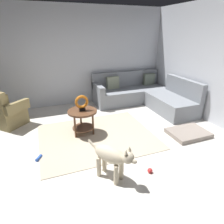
{
  "coord_description": "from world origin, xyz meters",
  "views": [
    {
      "loc": [
        -0.8,
        -2.7,
        2.04
      ],
      "look_at": [
        0.45,
        0.6,
        0.55
      ],
      "focal_mm": 30.91,
      "sensor_mm": 36.0,
      "label": 1
    }
  ],
  "objects_px": {
    "dog_toy_rope": "(39,158)",
    "dog_toy_ball": "(150,171)",
    "dog": "(112,157)",
    "sectional_couch": "(144,95)",
    "side_table": "(83,116)",
    "dog_bed_mat": "(188,133)",
    "torus_sculpture": "(82,103)",
    "armchair": "(6,113)"
  },
  "relations": [
    {
      "from": "dog_toy_rope",
      "to": "dog_toy_ball",
      "type": "bearing_deg",
      "value": -31.22
    },
    {
      "from": "dog",
      "to": "dog_toy_ball",
      "type": "height_order",
      "value": "dog"
    },
    {
      "from": "sectional_couch",
      "to": "dog_toy_ball",
      "type": "xyz_separation_m",
      "value": [
        -1.38,
        -2.69,
        -0.25
      ]
    },
    {
      "from": "side_table",
      "to": "dog_toy_ball",
      "type": "xyz_separation_m",
      "value": [
        0.69,
        -1.58,
        -0.38
      ]
    },
    {
      "from": "dog_bed_mat",
      "to": "dog",
      "type": "xyz_separation_m",
      "value": [
        -1.97,
        -0.65,
        0.33
      ]
    },
    {
      "from": "dog_bed_mat",
      "to": "dog",
      "type": "height_order",
      "value": "dog"
    },
    {
      "from": "side_table",
      "to": "dog",
      "type": "xyz_separation_m",
      "value": [
        0.1,
        -1.48,
        -0.04
      ]
    },
    {
      "from": "side_table",
      "to": "torus_sculpture",
      "type": "bearing_deg",
      "value": 0.0
    },
    {
      "from": "sectional_couch",
      "to": "dog",
      "type": "height_order",
      "value": "sectional_couch"
    },
    {
      "from": "armchair",
      "to": "dog_toy_rope",
      "type": "relative_size",
      "value": 6.45
    },
    {
      "from": "armchair",
      "to": "dog_toy_ball",
      "type": "relative_size",
      "value": 12.35
    },
    {
      "from": "side_table",
      "to": "dog",
      "type": "relative_size",
      "value": 0.82
    },
    {
      "from": "armchair",
      "to": "torus_sculpture",
      "type": "xyz_separation_m",
      "value": [
        1.54,
        -1.0,
        0.39
      ]
    },
    {
      "from": "torus_sculpture",
      "to": "dog_toy_ball",
      "type": "bearing_deg",
      "value": -66.51
    },
    {
      "from": "dog_bed_mat",
      "to": "dog_toy_ball",
      "type": "xyz_separation_m",
      "value": [
        -1.38,
        -0.74,
        -0.0
      ]
    },
    {
      "from": "dog",
      "to": "dog_toy_ball",
      "type": "relative_size",
      "value": 9.1
    },
    {
      "from": "armchair",
      "to": "dog_toy_ball",
      "type": "distance_m",
      "value": 3.42
    },
    {
      "from": "side_table",
      "to": "dog_bed_mat",
      "type": "height_order",
      "value": "side_table"
    },
    {
      "from": "sectional_couch",
      "to": "side_table",
      "type": "distance_m",
      "value": 2.35
    },
    {
      "from": "dog_toy_ball",
      "to": "dog_toy_rope",
      "type": "relative_size",
      "value": 0.52
    },
    {
      "from": "dog",
      "to": "dog_toy_rope",
      "type": "distance_m",
      "value": 1.39
    },
    {
      "from": "dog_bed_mat",
      "to": "sectional_couch",
      "type": "bearing_deg",
      "value": 89.84
    },
    {
      "from": "side_table",
      "to": "dog_toy_ball",
      "type": "distance_m",
      "value": 1.76
    },
    {
      "from": "side_table",
      "to": "dog",
      "type": "height_order",
      "value": "dog"
    },
    {
      "from": "dog_toy_rope",
      "to": "dog_bed_mat",
      "type": "bearing_deg",
      "value": -4.42
    },
    {
      "from": "torus_sculpture",
      "to": "dog_toy_ball",
      "type": "xyz_separation_m",
      "value": [
        0.69,
        -1.58,
        -0.67
      ]
    },
    {
      "from": "side_table",
      "to": "dog_toy_rope",
      "type": "relative_size",
      "value": 3.91
    },
    {
      "from": "side_table",
      "to": "dog_toy_rope",
      "type": "bearing_deg",
      "value": -146.97
    },
    {
      "from": "sectional_couch",
      "to": "armchair",
      "type": "xyz_separation_m",
      "value": [
        -3.61,
        -0.11,
        0.03
      ]
    },
    {
      "from": "torus_sculpture",
      "to": "dog",
      "type": "bearing_deg",
      "value": -86.26
    },
    {
      "from": "side_table",
      "to": "armchair",
      "type": "bearing_deg",
      "value": 147.06
    },
    {
      "from": "dog_toy_rope",
      "to": "sectional_couch",
      "type": "bearing_deg",
      "value": 29.75
    },
    {
      "from": "sectional_couch",
      "to": "armchair",
      "type": "relative_size",
      "value": 2.27
    },
    {
      "from": "side_table",
      "to": "dog_bed_mat",
      "type": "distance_m",
      "value": 2.25
    },
    {
      "from": "sectional_couch",
      "to": "dog_toy_ball",
      "type": "bearing_deg",
      "value": -117.23
    },
    {
      "from": "side_table",
      "to": "sectional_couch",
      "type": "bearing_deg",
      "value": 28.21
    },
    {
      "from": "armchair",
      "to": "dog",
      "type": "distance_m",
      "value": 2.97
    },
    {
      "from": "dog_toy_ball",
      "to": "torus_sculpture",
      "type": "bearing_deg",
      "value": 113.49
    },
    {
      "from": "dog_toy_ball",
      "to": "dog_toy_rope",
      "type": "xyz_separation_m",
      "value": [
        -1.61,
        0.98,
        -0.02
      ]
    },
    {
      "from": "dog_bed_mat",
      "to": "armchair",
      "type": "bearing_deg",
      "value": 153.07
    },
    {
      "from": "side_table",
      "to": "torus_sculpture",
      "type": "height_order",
      "value": "torus_sculpture"
    },
    {
      "from": "dog",
      "to": "sectional_couch",
      "type": "bearing_deg",
      "value": -161.56
    }
  ]
}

